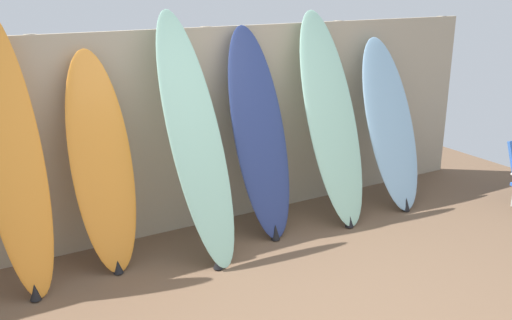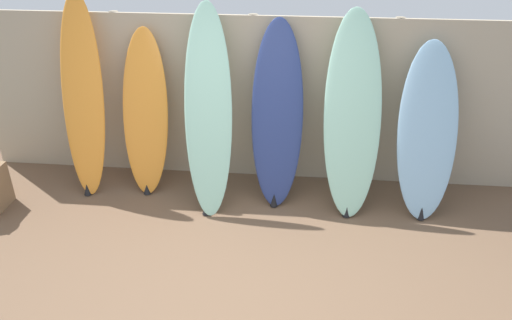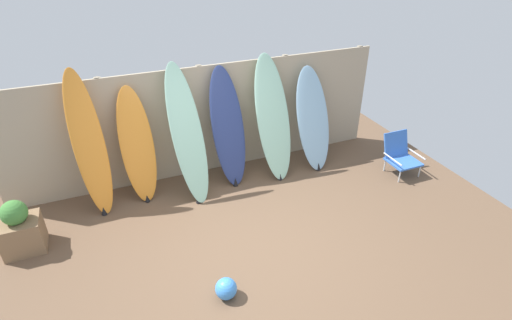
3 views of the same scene
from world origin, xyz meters
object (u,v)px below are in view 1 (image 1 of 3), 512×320
object	(u,v)px
surfboard_skyblue_5	(390,124)
surfboard_seafoam_4	(332,119)
surfboard_seafoam_2	(196,140)
surfboard_orange_0	(12,156)
surfboard_orange_1	(102,164)
surfboard_navy_3	(260,134)

from	to	relation	value
surfboard_skyblue_5	surfboard_seafoam_4	bearing A→B (deg)	179.72
surfboard_seafoam_2	surfboard_skyblue_5	bearing A→B (deg)	2.05
surfboard_seafoam_2	surfboard_skyblue_5	distance (m)	2.14
surfboard_orange_0	surfboard_seafoam_2	size ratio (longest dim) A/B	1.03
surfboard_seafoam_4	surfboard_seafoam_2	bearing A→B (deg)	-176.74
surfboard_orange_0	surfboard_orange_1	bearing A→B (deg)	3.41
surfboard_skyblue_5	surfboard_orange_0	bearing A→B (deg)	178.64
surfboard_seafoam_4	surfboard_skyblue_5	bearing A→B (deg)	-0.28
surfboard_seafoam_2	surfboard_orange_0	bearing A→B (deg)	173.21
surfboard_skyblue_5	surfboard_orange_1	bearing A→B (deg)	177.58
surfboard_seafoam_4	surfboard_orange_0	bearing A→B (deg)	178.35
surfboard_seafoam_2	surfboard_navy_3	bearing A→B (deg)	12.18
surfboard_navy_3	surfboard_seafoam_4	distance (m)	0.74
surfboard_seafoam_2	surfboard_navy_3	xyz separation A→B (m)	(0.67, 0.14, -0.07)
surfboard_seafoam_4	surfboard_skyblue_5	world-z (taller)	surfboard_seafoam_4
surfboard_orange_1	surfboard_seafoam_2	distance (m)	0.74
surfboard_orange_1	surfboard_skyblue_5	bearing A→B (deg)	-2.42
surfboard_seafoam_2	surfboard_navy_3	distance (m)	0.69
surfboard_seafoam_2	surfboard_seafoam_4	bearing A→B (deg)	3.26
surfboard_seafoam_2	surfboard_skyblue_5	size ratio (longest dim) A/B	1.19
surfboard_orange_0	surfboard_seafoam_4	distance (m)	2.74
surfboard_orange_0	surfboard_navy_3	bearing A→B (deg)	-0.41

